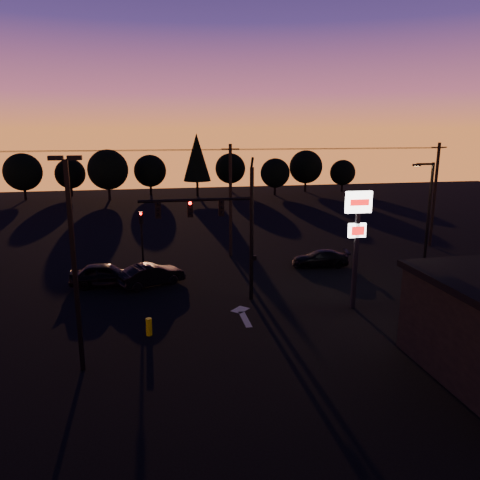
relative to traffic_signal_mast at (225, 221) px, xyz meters
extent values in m
plane|color=black|center=(0.10, -3.99, -4.94)|extent=(120.00, 120.00, 0.00)
cube|color=beige|center=(0.60, -2.99, -4.93)|extent=(0.35, 2.20, 0.01)
cube|color=beige|center=(0.60, -1.59, -4.93)|extent=(1.20, 1.20, 0.01)
cylinder|color=black|center=(1.60, 0.01, -0.94)|extent=(0.24, 0.24, 8.00)
cylinder|color=black|center=(1.60, 0.01, 3.26)|extent=(0.14, 0.52, 0.76)
cylinder|color=black|center=(-1.65, 0.01, 1.26)|extent=(6.50, 0.16, 0.16)
cube|color=black|center=(-0.20, 0.01, 0.76)|extent=(0.32, 0.22, 0.95)
sphere|color=black|center=(-0.20, -0.12, 1.11)|extent=(0.18, 0.18, 0.18)
sphere|color=black|center=(-0.20, -0.12, 0.81)|extent=(0.18, 0.18, 0.18)
sphere|color=black|center=(-0.20, -0.12, 0.51)|extent=(0.18, 0.18, 0.18)
cube|color=black|center=(-2.00, 0.01, 0.76)|extent=(0.32, 0.22, 0.95)
sphere|color=#FF0705|center=(-2.00, -0.12, 1.11)|extent=(0.18, 0.18, 0.18)
sphere|color=black|center=(-2.00, -0.12, 0.81)|extent=(0.18, 0.18, 0.18)
sphere|color=black|center=(-2.00, -0.12, 0.51)|extent=(0.18, 0.18, 0.18)
cube|color=black|center=(-3.80, 0.01, 0.76)|extent=(0.32, 0.22, 0.95)
sphere|color=black|center=(-3.80, -0.12, 1.11)|extent=(0.18, 0.18, 0.18)
sphere|color=black|center=(-3.80, -0.12, 0.81)|extent=(0.18, 0.18, 0.18)
sphere|color=black|center=(-3.80, -0.12, 0.51)|extent=(0.18, 0.18, 0.18)
cube|color=black|center=(1.78, 0.01, -2.34)|extent=(0.22, 0.18, 0.28)
cylinder|color=black|center=(-4.90, 7.51, -3.14)|extent=(0.14, 0.14, 3.60)
cube|color=black|center=(-4.90, 7.51, -1.04)|extent=(0.30, 0.20, 0.90)
sphere|color=#FF0705|center=(-4.90, 7.39, -0.72)|extent=(0.18, 0.18, 0.18)
sphere|color=black|center=(-4.90, 7.39, -1.00)|extent=(0.18, 0.18, 0.18)
sphere|color=black|center=(-4.90, 7.39, -1.28)|extent=(0.18, 0.18, 0.18)
cube|color=black|center=(-7.40, -6.99, -0.44)|extent=(0.18, 0.18, 9.00)
cube|color=black|center=(-7.75, -6.99, 4.11)|extent=(0.55, 0.30, 0.18)
cube|color=black|center=(-7.05, -6.99, 4.11)|extent=(0.55, 0.30, 0.18)
cube|color=black|center=(7.10, -2.49, -1.74)|extent=(0.22, 0.22, 6.40)
cube|color=white|center=(7.10, -2.49, 1.26)|extent=(1.50, 0.25, 1.20)
cube|color=red|center=(7.10, -2.63, 1.26)|extent=(1.10, 0.02, 0.35)
cube|color=white|center=(7.10, -2.49, -0.34)|extent=(1.00, 0.22, 0.80)
cube|color=red|center=(7.10, -2.62, -0.34)|extent=(0.75, 0.02, 0.50)
cylinder|color=black|center=(14.10, 1.51, -0.94)|extent=(0.20, 0.20, 8.00)
cylinder|color=black|center=(13.50, 1.51, 2.96)|extent=(1.20, 0.14, 0.14)
cube|color=black|center=(12.90, 1.51, 2.91)|extent=(0.50, 0.22, 0.14)
plane|color=#FFB759|center=(12.90, 1.51, 2.83)|extent=(0.35, 0.35, 0.00)
cylinder|color=black|center=(2.10, 10.01, -0.44)|extent=(0.26, 0.26, 9.00)
cube|color=black|center=(2.10, 10.01, 3.66)|extent=(1.40, 0.10, 0.10)
cylinder|color=black|center=(20.10, 10.01, -0.44)|extent=(0.26, 0.26, 9.00)
cube|color=black|center=(20.10, 10.01, 3.66)|extent=(1.40, 0.10, 0.10)
cylinder|color=black|center=(-6.90, 9.41, 3.61)|extent=(18.00, 0.02, 0.02)
cylinder|color=black|center=(-6.90, 10.01, 3.66)|extent=(18.00, 0.02, 0.02)
cylinder|color=black|center=(-6.90, 10.61, 3.61)|extent=(18.00, 0.02, 0.02)
cylinder|color=black|center=(11.10, 9.41, 3.61)|extent=(18.00, 0.02, 0.02)
cylinder|color=black|center=(11.10, 10.01, 3.66)|extent=(18.00, 0.02, 0.02)
cylinder|color=black|center=(11.10, 10.61, 3.61)|extent=(18.00, 0.02, 0.02)
cube|color=black|center=(9.10, -7.47, -3.54)|extent=(2.20, 0.05, 1.60)
cylinder|color=#CFCE00|center=(-4.56, -4.03, -4.49)|extent=(0.30, 0.30, 0.90)
cylinder|color=black|center=(-21.90, 46.01, -4.12)|extent=(0.36, 0.36, 1.62)
sphere|color=black|center=(-21.90, 46.01, -0.87)|extent=(5.36, 5.36, 5.36)
cylinder|color=black|center=(-15.90, 49.01, -4.25)|extent=(0.36, 0.36, 1.38)
sphere|color=black|center=(-15.90, 49.01, -1.50)|extent=(4.54, 4.54, 4.54)
cylinder|color=black|center=(-9.90, 44.01, -4.06)|extent=(0.36, 0.36, 1.75)
sphere|color=black|center=(-9.90, 44.01, -0.56)|extent=(5.77, 5.78, 5.78)
cylinder|color=black|center=(-3.90, 48.01, -4.19)|extent=(0.36, 0.36, 1.50)
sphere|color=black|center=(-3.90, 48.01, -1.19)|extent=(4.95, 4.95, 4.95)
cylinder|color=black|center=(3.10, 45.01, -3.75)|extent=(0.36, 0.36, 2.38)
cone|color=black|center=(3.10, 45.01, 1.00)|extent=(4.18, 4.18, 7.12)
cylinder|color=black|center=(9.10, 50.01, -4.19)|extent=(0.36, 0.36, 1.50)
sphere|color=black|center=(9.10, 50.01, -1.19)|extent=(4.95, 4.95, 4.95)
cylinder|color=black|center=(15.10, 44.01, -4.25)|extent=(0.36, 0.36, 1.38)
sphere|color=black|center=(15.10, 44.01, -1.50)|extent=(4.54, 4.54, 4.54)
cylinder|color=black|center=(21.10, 47.01, -4.12)|extent=(0.36, 0.36, 1.62)
sphere|color=black|center=(21.10, 47.01, -0.87)|extent=(5.36, 5.36, 5.36)
cylinder|color=black|center=(27.10, 46.01, -4.31)|extent=(0.36, 0.36, 1.25)
sphere|color=black|center=(27.10, 46.01, -1.81)|extent=(4.12, 4.12, 4.12)
imported|color=black|center=(-7.31, 4.28, -4.16)|extent=(4.64, 2.12, 1.54)
imported|color=black|center=(-4.35, 3.79, -4.21)|extent=(4.63, 3.23, 1.45)
imported|color=black|center=(8.23, 5.83, -4.32)|extent=(4.45, 2.39, 1.23)
camera|label=1|loc=(-4.28, -26.33, 5.23)|focal=35.00mm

